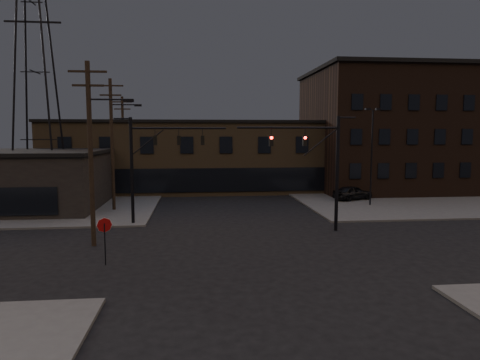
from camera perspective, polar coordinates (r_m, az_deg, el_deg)
The scene contains 18 objects.
ground at distance 25.35m, azimuth 1.74°, elevation -9.34°, with size 140.00×140.00×0.00m, color black.
sidewalk_ne at distance 53.10m, azimuth 22.55°, elevation -1.57°, with size 30.00×30.00×0.15m, color #474744.
sidewalk_nw at distance 50.30m, azimuth -27.75°, elevation -2.22°, with size 30.00×30.00×0.15m, color #474744.
building_row at distance 52.39m, azimuth -2.35°, elevation 3.11°, with size 40.00×12.00×8.00m, color brown.
building_right at distance 56.22m, azimuth 20.90°, elevation 5.98°, with size 22.00×16.00×14.00m, color black.
building_left at distance 43.75m, azimuth -28.37°, elevation -0.20°, with size 16.00×12.00×5.00m, color black.
traffic_signal_near at distance 30.04m, azimuth 10.80°, elevation 2.53°, with size 7.12×0.24×8.00m.
traffic_signal_far at distance 32.44m, azimuth -12.03°, elevation 2.91°, with size 7.12×0.24×8.00m.
stop_sign at distance 23.25m, azimuth -17.61°, elevation -6.38°, with size 0.72×0.33×2.48m.
utility_pole_near at distance 26.94m, azimuth -19.18°, elevation 3.89°, with size 3.70×0.28×11.00m.
utility_pole_mid at distance 38.88m, azimuth -16.61°, elevation 4.94°, with size 3.70×0.28×11.50m.
utility_pole_far at distance 50.89m, azimuth -15.29°, elevation 4.82°, with size 2.20×0.28×11.00m.
transmission_tower at distance 45.07m, azimuth -25.64°, elevation 12.86°, with size 7.00×7.00×25.00m, color black, non-canonical shape.
lot_light_a at distance 41.56m, azimuth 17.17°, elevation 4.14°, with size 1.50×0.28×9.14m.
lot_light_b at distance 48.64m, azimuth 21.38°, elevation 4.24°, with size 1.50×0.28×9.14m.
parked_car_lot_a at distance 44.72m, azimuth 14.79°, elevation -1.63°, with size 1.72×4.27×1.46m, color black.
parked_car_lot_b at distance 53.71m, azimuth 19.00°, elevation -0.56°, with size 1.86×4.57×1.33m, color #B9B9BB.
car_crossing at distance 49.70m, azimuth 2.38°, elevation -0.84°, with size 1.54×4.42×1.46m, color black.
Camera 1 is at (-3.29, -24.21, 6.77)m, focal length 32.00 mm.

